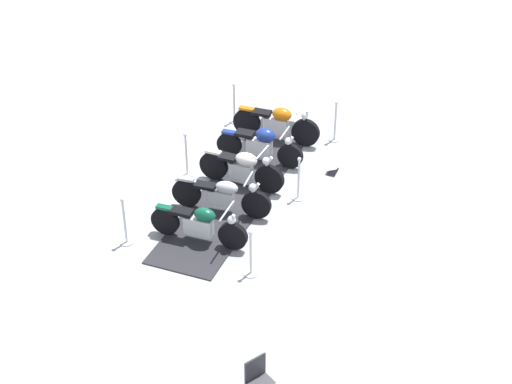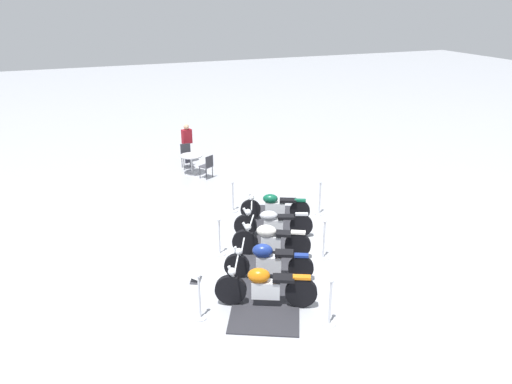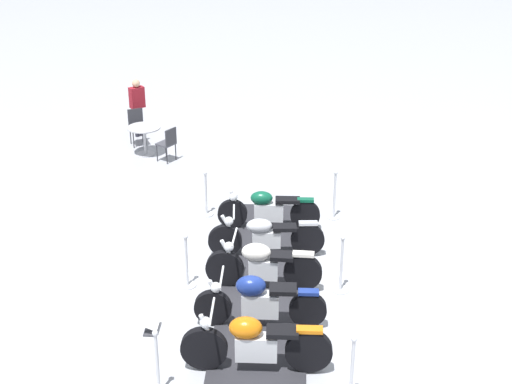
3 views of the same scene
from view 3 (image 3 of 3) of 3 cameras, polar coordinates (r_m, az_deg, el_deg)
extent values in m
plane|color=#A8AAB2|center=(13.23, 0.59, -7.65)|extent=(80.00, 80.00, 0.00)
cube|color=#28282D|center=(13.22, 0.59, -7.59)|extent=(4.40, 6.83, 0.03)
cylinder|color=black|center=(15.11, -1.89, -1.72)|extent=(0.62, 0.37, 0.63)
cylinder|color=black|center=(15.09, 3.93, -1.81)|extent=(0.62, 0.37, 0.63)
cube|color=silver|center=(15.06, 1.02, -1.58)|extent=(0.64, 0.45, 0.39)
ellipsoid|color=#0F5138|center=(14.92, 0.45, -0.47)|extent=(0.54, 0.46, 0.29)
cube|color=black|center=(14.94, 2.53, -0.66)|extent=(0.57, 0.45, 0.08)
cube|color=#0F5138|center=(14.94, 3.97, -0.64)|extent=(0.37, 0.28, 0.06)
cylinder|color=silver|center=(14.99, -1.67, -0.82)|extent=(0.25, 0.17, 0.54)
cylinder|color=silver|center=(14.85, -1.45, 0.31)|extent=(0.35, 0.69, 0.04)
sphere|color=silver|center=(14.94, -1.82, -0.38)|extent=(0.18, 0.18, 0.18)
cylinder|color=black|center=(14.04, -2.49, -3.87)|extent=(0.66, 0.34, 0.66)
cylinder|color=black|center=(14.10, 4.13, -3.80)|extent=(0.66, 0.34, 0.66)
cube|color=silver|center=(14.03, 0.83, -3.76)|extent=(0.59, 0.38, 0.34)
ellipsoid|color=#B7BAC1|center=(13.89, 0.26, -2.71)|extent=(0.58, 0.45, 0.28)
cube|color=black|center=(13.93, 2.30, -2.84)|extent=(0.52, 0.41, 0.08)
cube|color=#B7BAC1|center=(13.93, 4.17, -2.49)|extent=(0.39, 0.25, 0.06)
cylinder|color=silver|center=(13.91, -2.13, -2.85)|extent=(0.34, 0.19, 0.56)
cylinder|color=silver|center=(13.75, -1.77, -1.59)|extent=(0.26, 0.58, 0.04)
sphere|color=silver|center=(13.84, -2.18, -2.34)|extent=(0.18, 0.18, 0.18)
cylinder|color=black|center=(13.10, -2.51, -6.07)|extent=(0.67, 0.45, 0.70)
cylinder|color=black|center=(12.99, 3.74, -6.40)|extent=(0.67, 0.45, 0.70)
cube|color=silver|center=(13.01, 0.60, -6.11)|extent=(0.57, 0.45, 0.38)
ellipsoid|color=silver|center=(12.85, 0.02, -4.81)|extent=(0.62, 0.55, 0.33)
cube|color=black|center=(12.85, 2.08, -5.10)|extent=(0.51, 0.46, 0.08)
cube|color=silver|center=(12.80, 3.79, -4.95)|extent=(0.41, 0.32, 0.06)
cylinder|color=silver|center=(12.94, -2.13, -4.97)|extent=(0.33, 0.22, 0.59)
cylinder|color=silver|center=(12.76, -1.74, -3.61)|extent=(0.36, 0.62, 0.04)
sphere|color=silver|center=(12.87, -2.17, -4.37)|extent=(0.18, 0.18, 0.18)
cylinder|color=black|center=(12.12, -3.46, -9.14)|extent=(0.62, 0.39, 0.63)
cylinder|color=black|center=(12.07, 4.15, -9.32)|extent=(0.62, 0.39, 0.63)
cube|color=silver|center=(12.03, 0.34, -8.95)|extent=(0.66, 0.48, 0.44)
ellipsoid|color=navy|center=(11.83, -0.41, -7.46)|extent=(0.60, 0.52, 0.34)
cube|color=black|center=(11.85, 2.16, -7.73)|extent=(0.54, 0.47, 0.08)
cube|color=navy|center=(11.88, 4.20, -7.95)|extent=(0.38, 0.29, 0.06)
cylinder|color=silver|center=(11.97, -3.11, -8.10)|extent=(0.30, 0.19, 0.53)
cylinder|color=silver|center=(11.78, -2.76, -6.78)|extent=(0.33, 0.63, 0.04)
sphere|color=silver|center=(11.90, -3.22, -7.59)|extent=(0.18, 0.18, 0.18)
cylinder|color=black|center=(11.16, -4.15, -12.29)|extent=(0.71, 0.43, 0.72)
cylinder|color=black|center=(11.10, 4.22, -12.50)|extent=(0.71, 0.43, 0.72)
cube|color=silver|center=(11.07, 0.02, -12.24)|extent=(0.67, 0.48, 0.42)
ellipsoid|color=#D16B0F|center=(10.87, -0.83, -10.74)|extent=(0.60, 0.52, 0.34)
cube|color=black|center=(10.89, 2.12, -11.02)|extent=(0.57, 0.48, 0.08)
cube|color=#D16B0F|center=(10.87, 4.28, -10.87)|extent=(0.42, 0.31, 0.06)
cylinder|color=silver|center=(10.97, -3.84, -11.04)|extent=(0.27, 0.18, 0.62)
cylinder|color=silver|center=(10.75, -3.53, -9.47)|extent=(0.34, 0.67, 0.04)
sphere|color=silver|center=(10.87, -4.04, -10.32)|extent=(0.18, 0.18, 0.18)
cylinder|color=silver|center=(13.35, -5.46, -7.39)|extent=(0.32, 0.32, 0.03)
cylinder|color=silver|center=(13.09, -5.55, -5.55)|extent=(0.05, 0.05, 0.97)
sphere|color=silver|center=(12.84, -5.64, -3.55)|extent=(0.09, 0.09, 0.09)
cylinder|color=silver|center=(15.86, -3.96, -1.76)|extent=(0.32, 0.32, 0.03)
cylinder|color=silver|center=(15.65, -4.01, -0.18)|extent=(0.05, 0.05, 0.94)
sphere|color=silver|center=(15.44, -4.06, 1.51)|extent=(0.09, 0.09, 0.09)
cylinder|color=silver|center=(15.77, 6.18, -2.01)|extent=(0.29, 0.29, 0.03)
cylinder|color=silver|center=(15.55, 6.27, -0.30)|extent=(0.05, 0.05, 1.02)
sphere|color=silver|center=(15.32, 6.36, 1.54)|extent=(0.09, 0.09, 0.09)
cylinder|color=silver|center=(10.71, -7.86, -13.38)|extent=(0.05, 0.05, 1.00)
sphere|color=silver|center=(10.39, -8.03, -11.05)|extent=(0.09, 0.09, 0.09)
cylinder|color=silver|center=(13.25, 6.70, -7.74)|extent=(0.32, 0.32, 0.03)
cylinder|color=silver|center=(12.97, 6.82, -5.78)|extent=(0.05, 0.05, 1.03)
sphere|color=silver|center=(12.70, 6.94, -3.65)|extent=(0.09, 0.09, 0.09)
cylinder|color=silver|center=(10.58, 7.64, -13.90)|extent=(0.05, 0.05, 1.02)
sphere|color=silver|center=(10.25, 7.82, -11.52)|extent=(0.09, 0.09, 0.09)
cube|color=#333338|center=(12.29, -8.33, -10.73)|extent=(0.36, 0.45, 0.02)
cube|color=white|center=(12.21, -8.37, -10.20)|extent=(0.40, 0.45, 0.12)
cylinder|color=#B7B7BC|center=(19.29, -8.77, 3.02)|extent=(0.48, 0.48, 0.02)
cylinder|color=#B7B7BC|center=(19.15, -8.84, 4.04)|extent=(0.07, 0.07, 0.72)
cylinder|color=#B7B7BC|center=(19.03, -8.92, 5.09)|extent=(0.87, 0.87, 0.03)
cylinder|color=#2D2D33|center=(18.72, -7.87, 3.09)|extent=(0.03, 0.03, 0.45)
cylinder|color=#2D2D33|center=(18.95, -7.18, 3.41)|extent=(0.03, 0.03, 0.45)
cylinder|color=#2D2D33|center=(18.50, -7.10, 2.87)|extent=(0.03, 0.03, 0.45)
cylinder|color=#2D2D33|center=(18.74, -6.41, 3.19)|extent=(0.03, 0.03, 0.45)
cube|color=#3F3F47|center=(18.64, -7.18, 3.84)|extent=(0.55, 0.55, 0.04)
cube|color=#2D2D33|center=(18.44, -6.79, 4.39)|extent=(0.36, 0.24, 0.42)
cylinder|color=#2D2D33|center=(19.77, -8.76, 4.26)|extent=(0.03, 0.03, 0.47)
cylinder|color=#2D2D33|center=(19.70, -9.72, 4.12)|extent=(0.03, 0.03, 0.47)
cylinder|color=#2D2D33|center=(20.08, -9.01, 4.58)|extent=(0.03, 0.03, 0.47)
cylinder|color=#2D2D33|center=(20.01, -9.95, 4.43)|extent=(0.03, 0.03, 0.47)
cube|color=#3F3F47|center=(19.80, -9.41, 5.03)|extent=(0.40, 0.40, 0.04)
cube|color=#2D2D33|center=(19.89, -9.59, 5.90)|extent=(0.40, 0.03, 0.47)
cylinder|color=#23232D|center=(20.52, -9.14, 5.58)|extent=(0.12, 0.12, 0.84)
cylinder|color=#23232D|center=(20.47, -9.49, 5.50)|extent=(0.12, 0.12, 0.84)
cube|color=maroon|center=(20.27, -9.45, 7.43)|extent=(0.44, 0.30, 0.58)
sphere|color=tan|center=(20.16, -9.53, 8.52)|extent=(0.22, 0.22, 0.22)
camera|label=1|loc=(25.79, -12.48, 29.89)|focal=53.22mm
camera|label=2|loc=(1.03, 178.84, -52.83)|focal=35.43mm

